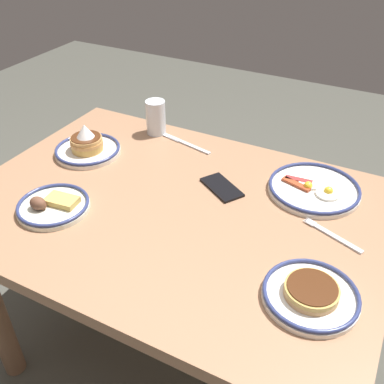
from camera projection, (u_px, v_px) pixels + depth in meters
The scene contains 10 objects.
ground_plane at pixel (178, 353), 1.71m from camera, with size 6.00×6.00×0.00m, color #494940.
dining_table at pixel (174, 234), 1.36m from camera, with size 1.23×0.88×0.72m.
plate_near_main at pixel (87, 147), 1.52m from camera, with size 0.22×0.22×0.11m.
plate_center_pancakes at pixel (311, 294), 0.99m from camera, with size 0.22×0.22×0.04m.
plate_far_companion at pixel (314, 188), 1.34m from camera, with size 0.28×0.28×0.04m.
plate_far_side at pixel (53, 205), 1.27m from camera, with size 0.21×0.21×0.05m.
drinking_glass at pixel (156, 119), 1.63m from camera, with size 0.07×0.07×0.13m.
cell_phone at pixel (222, 187), 1.36m from camera, with size 0.14×0.07×0.01m, color black.
fork_near at pixel (332, 235), 1.18m from camera, with size 0.17×0.08×0.01m.
butter_knife at pixel (185, 143), 1.59m from camera, with size 0.23×0.07×0.01m.
Camera 1 is at (-0.53, 0.89, 1.50)m, focal length 41.39 mm.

